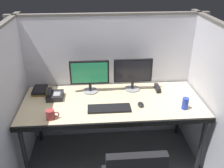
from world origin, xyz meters
The scene contains 13 objects.
cubicle_partition_rear centered at (0.00, 0.74, 0.79)m, with size 2.21×0.06×1.57m.
cubicle_partition_left centered at (-0.99, 0.20, 0.79)m, with size 0.06×1.41×1.57m.
cubicle_partition_right centered at (0.99, 0.20, 0.79)m, with size 0.06×1.41×1.57m.
desk centered at (0.00, 0.29, 0.69)m, with size 1.90×0.80×0.74m.
monitor_left centered at (-0.23, 0.53, 0.96)m, with size 0.43×0.17×0.37m.
monitor_right centered at (0.25, 0.55, 0.96)m, with size 0.43×0.17×0.37m.
keyboard_main centered at (-0.04, 0.15, 0.75)m, with size 0.43×0.15×0.02m, color black.
computer_mouse centered at (0.28, 0.19, 0.76)m, with size 0.06×0.10×0.04m.
desk_phone centered at (-0.62, 0.42, 0.77)m, with size 0.17×0.19×0.09m.
coffee_mug centered at (-0.60, 0.03, 0.79)m, with size 0.13×0.08×0.09m.
red_stapler centered at (0.53, 0.50, 0.77)m, with size 0.04×0.15×0.06m, color black.
soda_can centered at (0.71, 0.10, 0.80)m, with size 0.07×0.07×0.12m, color #263FB2.
book_stack centered at (-0.80, 0.56, 0.77)m, with size 0.15×0.22×0.05m.
Camera 1 is at (-0.18, -1.92, 2.07)m, focal length 39.12 mm.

